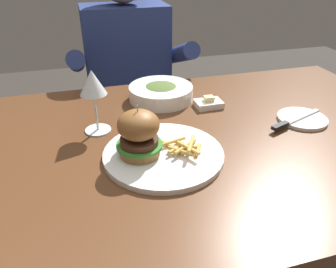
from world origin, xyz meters
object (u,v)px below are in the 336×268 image
at_px(butter_dish, 209,103).
at_px(diner_person, 130,98).
at_px(wine_glass, 93,86).
at_px(main_plate, 163,154).
at_px(soup_bowl, 161,92).
at_px(bread_plate, 302,119).
at_px(burger_sandwich, 139,133).
at_px(table_knife, 292,121).

height_order(butter_dish, diner_person, diner_person).
bearing_deg(wine_glass, diner_person, 73.08).
bearing_deg(main_plate, soup_bowl, 76.45).
relative_size(wine_glass, butter_dish, 2.07).
bearing_deg(bread_plate, main_plate, -170.38).
relative_size(main_plate, soup_bowl, 1.39).
bearing_deg(soup_bowl, wine_glass, -144.43).
xyz_separation_m(main_plate, burger_sandwich, (-0.06, 0.01, 0.06)).
height_order(burger_sandwich, diner_person, diner_person).
relative_size(soup_bowl, diner_person, 0.18).
height_order(wine_glass, bread_plate, wine_glass).
height_order(main_plate, butter_dish, butter_dish).
bearing_deg(main_plate, burger_sandwich, 172.68).
distance_m(bread_plate, diner_person, 0.83).
bearing_deg(diner_person, wine_glass, -106.92).
bearing_deg(burger_sandwich, wine_glass, 117.08).
xyz_separation_m(butter_dish, diner_person, (-0.17, 0.54, -0.19)).
distance_m(wine_glass, soup_bowl, 0.30).
distance_m(wine_glass, diner_person, 0.70).
relative_size(burger_sandwich, bread_plate, 0.90).
bearing_deg(soup_bowl, diner_person, 95.28).
bearing_deg(soup_bowl, bread_plate, -35.32).
bearing_deg(soup_bowl, burger_sandwich, -112.83).
bearing_deg(soup_bowl, main_plate, -103.55).
height_order(table_knife, diner_person, diner_person).
bearing_deg(bread_plate, wine_glass, 170.44).
bearing_deg(diner_person, burger_sandwich, -97.20).
height_order(burger_sandwich, table_knife, burger_sandwich).
distance_m(butter_dish, soup_bowl, 0.16).
height_order(main_plate, diner_person, diner_person).
bearing_deg(wine_glass, table_knife, -12.14).
bearing_deg(butter_dish, bread_plate, -34.91).
height_order(main_plate, burger_sandwich, burger_sandwich).
relative_size(butter_dish, diner_person, 0.07).
xyz_separation_m(main_plate, soup_bowl, (0.08, 0.33, 0.02)).
bearing_deg(wine_glass, burger_sandwich, -62.92).
relative_size(main_plate, bread_plate, 2.05).
distance_m(table_knife, butter_dish, 0.26).
distance_m(burger_sandwich, table_knife, 0.46).
distance_m(bread_plate, butter_dish, 0.28).
bearing_deg(soup_bowl, table_knife, -40.95).
bearing_deg(wine_glass, bread_plate, -9.56).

